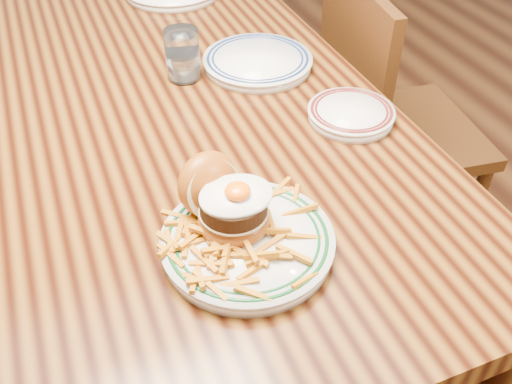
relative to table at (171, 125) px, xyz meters
name	(u,v)px	position (x,y,z in m)	size (l,w,h in m)	color
floor	(193,306)	(0.00, 0.00, -0.66)	(6.00, 6.00, 0.00)	black
table	(171,125)	(0.00, 0.00, 0.00)	(0.85, 1.60, 0.75)	black
chair_right	(384,123)	(0.62, 0.05, -0.19)	(0.47, 0.47, 0.89)	#42210D
main_plate	(241,227)	(-0.01, -0.48, 0.12)	(0.27, 0.28, 0.13)	silver
side_plate	(351,113)	(0.31, -0.25, 0.10)	(0.17, 0.17, 0.03)	silver
rear_plate	(258,61)	(0.22, 0.02, 0.10)	(0.25, 0.25, 0.03)	silver
water_glass	(183,58)	(0.05, 0.04, 0.14)	(0.07, 0.07, 0.11)	white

